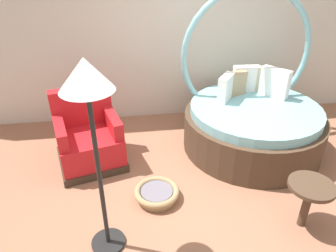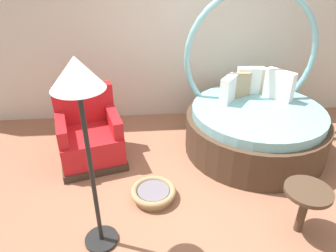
% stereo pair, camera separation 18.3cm
% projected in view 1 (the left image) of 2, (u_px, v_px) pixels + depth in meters
% --- Properties ---
extents(ground_plane, '(8.00, 8.00, 0.02)m').
position_uv_depth(ground_plane, '(208.00, 192.00, 3.60)').
color(ground_plane, '#936047').
extents(back_wall, '(8.00, 0.12, 2.92)m').
position_uv_depth(back_wall, '(180.00, 25.00, 4.66)').
color(back_wall, beige).
rests_on(back_wall, ground_plane).
extents(round_daybed, '(1.89, 1.89, 2.11)m').
position_uv_depth(round_daybed, '(252.00, 118.00, 4.29)').
color(round_daybed, '#473323').
rests_on(round_daybed, ground_plane).
extents(red_armchair, '(0.98, 0.98, 0.94)m').
position_uv_depth(red_armchair, '(88.00, 139.00, 3.97)').
color(red_armchair, '#38281E').
rests_on(red_armchair, ground_plane).
extents(pet_basket, '(0.51, 0.51, 0.13)m').
position_uv_depth(pet_basket, '(157.00, 193.00, 3.46)').
color(pet_basket, '#9E7F56').
rests_on(pet_basket, ground_plane).
extents(side_table, '(0.44, 0.44, 0.52)m').
position_uv_depth(side_table, '(310.00, 192.00, 2.96)').
color(side_table, '#473323').
rests_on(side_table, ground_plane).
extents(floor_lamp, '(0.40, 0.40, 1.82)m').
position_uv_depth(floor_lamp, '(88.00, 97.00, 2.20)').
color(floor_lamp, black).
rests_on(floor_lamp, ground_plane).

